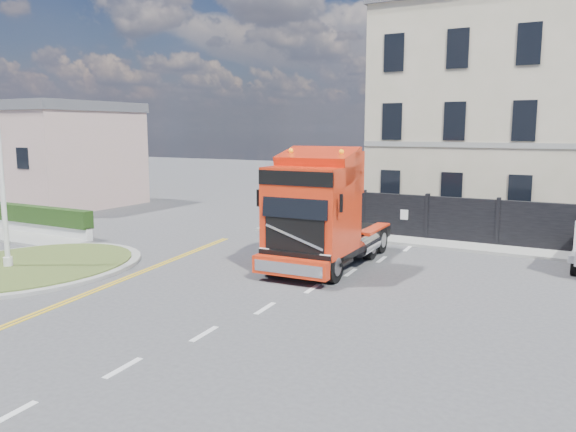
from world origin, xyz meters
The scene contains 11 objects.
ground centered at (0.00, 0.00, 0.00)m, with size 120.00×120.00×0.00m, color #424244.
traffic_island centered at (-7.00, -3.00, 0.08)m, with size 6.80×6.80×0.17m.
hedge_wall centered at (-13.00, 1.50, 0.74)m, with size 8.00×0.55×1.35m.
pavement_side centered at (-13.00, 0.40, 0.05)m, with size 8.50×1.80×0.10m, color gray.
seaside_bldg_pink centered at (-20.00, 9.00, 3.00)m, with size 8.00×8.00×6.00m, color #C19C96.
seaside_bldg_cream centered at (-28.00, 11.00, 2.50)m, with size 9.00×8.00×5.00m, color beige.
hoarding_fence centered at (6.55, 9.00, 1.00)m, with size 18.80×0.25×2.00m.
georgian_building centered at (6.00, 16.50, 5.77)m, with size 12.30×10.30×12.80m.
pavement_far centered at (6.00, 8.10, 0.06)m, with size 20.00×1.60×0.12m, color gray.
truck centered at (2.05, 1.98, 1.87)m, with size 2.84×7.06×4.18m.
lamppost_island centered at (-7.50, -3.50, 4.06)m, with size 0.24×0.48×7.80m.
Camera 1 is at (10.45, -15.67, 4.95)m, focal length 35.00 mm.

